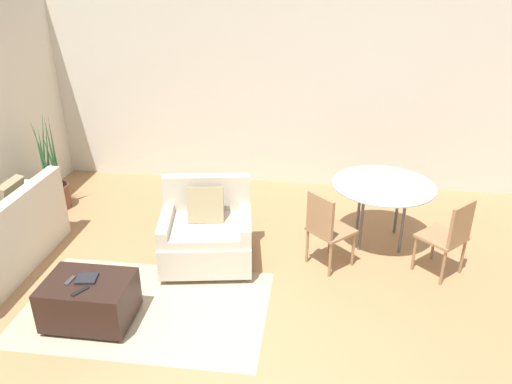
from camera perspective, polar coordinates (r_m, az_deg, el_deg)
ground_plane at (r=4.47m, az=-5.42°, el=-19.70°), size 20.00×20.00×0.00m
wall_back at (r=7.36m, az=1.02°, el=11.26°), size 12.00×0.06×2.75m
area_rug at (r=5.20m, az=-12.47°, el=-12.74°), size 2.40×1.49×0.01m
armchair at (r=5.60m, az=-5.67°, el=-4.79°), size 1.11×1.00×0.93m
ottoman at (r=5.02m, az=-18.49°, el=-11.59°), size 0.80×0.57×0.45m
book_stack at (r=4.93m, az=-18.78°, el=-9.33°), size 0.21×0.20×0.02m
tv_remote_primary at (r=4.96m, az=-20.49°, el=-9.44°), size 0.06×0.15×0.01m
tv_remote_secondary at (r=4.79m, az=-19.44°, el=-10.63°), size 0.12×0.17×0.01m
potted_plant at (r=7.37m, az=-22.21°, el=0.40°), size 0.42×0.42×1.34m
dining_table at (r=6.01m, az=14.30°, el=0.20°), size 1.19×1.19×0.76m
dining_chair_near_left at (r=5.46m, az=8.01°, el=-3.86°), size 0.59×0.59×0.90m
dining_chair_near_right at (r=5.64m, az=21.29°, el=-4.46°), size 0.59×0.59×0.90m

